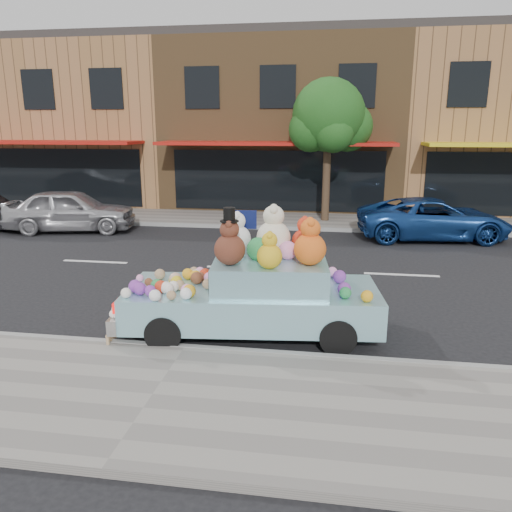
% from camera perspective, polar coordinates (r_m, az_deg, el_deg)
% --- Properties ---
extents(ground, '(120.00, 120.00, 0.00)m').
position_cam_1_polar(ground, '(12.84, -1.69, -1.39)').
color(ground, black).
rests_on(ground, ground).
extents(near_sidewalk, '(60.00, 3.00, 0.12)m').
position_cam_1_polar(near_sidewalk, '(7.00, -11.71, -15.60)').
color(near_sidewalk, gray).
rests_on(near_sidewalk, ground).
extents(far_sidewalk, '(60.00, 3.00, 0.12)m').
position_cam_1_polar(far_sidewalk, '(19.09, 1.84, 4.13)').
color(far_sidewalk, gray).
rests_on(far_sidewalk, ground).
extents(near_kerb, '(60.00, 0.12, 0.13)m').
position_cam_1_polar(near_kerb, '(8.25, -8.08, -10.48)').
color(near_kerb, gray).
rests_on(near_kerb, ground).
extents(far_kerb, '(60.00, 0.12, 0.13)m').
position_cam_1_polar(far_kerb, '(17.63, 1.25, 3.27)').
color(far_kerb, gray).
rests_on(far_kerb, ground).
extents(storefront_left, '(10.00, 9.80, 7.30)m').
position_cam_1_polar(storefront_left, '(27.04, -18.77, 14.13)').
color(storefront_left, '#95663E').
rests_on(storefront_left, ground).
extents(storefront_mid, '(10.00, 9.80, 7.30)m').
position_cam_1_polar(storefront_mid, '(24.21, 3.54, 14.87)').
color(storefront_mid, brown).
rests_on(storefront_mid, ground).
extents(street_tree, '(3.00, 2.70, 5.22)m').
position_cam_1_polar(street_tree, '(18.68, 8.36, 14.96)').
color(street_tree, '#38281C').
rests_on(street_tree, ground).
extents(car_silver, '(4.57, 2.55, 1.47)m').
position_cam_1_polar(car_silver, '(18.35, -20.41, 4.93)').
color(car_silver, '#B3B2B7').
rests_on(car_silver, ground).
extents(car_blue, '(4.94, 2.66, 1.32)m').
position_cam_1_polar(car_blue, '(17.01, 19.60, 4.03)').
color(car_blue, '#1A4390').
rests_on(car_blue, ground).
extents(art_car, '(4.64, 2.20, 2.29)m').
position_cam_1_polar(art_car, '(8.63, -0.20, -3.77)').
color(art_car, black).
rests_on(art_car, ground).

